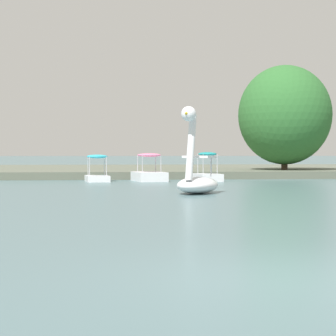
{
  "coord_description": "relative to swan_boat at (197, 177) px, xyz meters",
  "views": [
    {
      "loc": [
        -2.38,
        -7.39,
        1.5
      ],
      "look_at": [
        0.58,
        21.96,
        0.8
      ],
      "focal_mm": 69.62,
      "sensor_mm": 36.0,
      "label": 1
    }
  ],
  "objects": [
    {
      "name": "swan_boat",
      "position": [
        0.0,
        0.0,
        0.0
      ],
      "size": [
        2.33,
        2.83,
        3.13
      ],
      "color": "white",
      "rests_on": "ground_plane"
    },
    {
      "name": "pedal_boat_cyan",
      "position": [
        -3.7,
        10.36,
        -0.16
      ],
      "size": [
        1.36,
        1.98,
        1.4
      ],
      "color": "white",
      "rests_on": "ground_plane"
    },
    {
      "name": "pedal_boat_teal",
      "position": [
        2.06,
        10.28,
        -0.16
      ],
      "size": [
        1.43,
        2.16,
        1.53
      ],
      "color": "white",
      "rests_on": "ground_plane"
    },
    {
      "name": "ground_plane",
      "position": [
        -1.04,
        -16.1,
        -0.61
      ],
      "size": [
        571.27,
        571.27,
        0.0
      ],
      "primitive_type": "plane",
      "color": "slate"
    },
    {
      "name": "pedal_boat_pink",
      "position": [
        -0.98,
        10.66,
        -0.18
      ],
      "size": [
        1.87,
        2.53,
        1.47
      ],
      "color": "white",
      "rests_on": "ground_plane"
    },
    {
      "name": "tree_willow_overhanging",
      "position": [
        7.89,
        16.17,
        3.23
      ],
      "size": [
        6.08,
        6.46,
        6.51
      ],
      "color": "#423323",
      "rests_on": "shore_bank_far"
    },
    {
      "name": "shore_bank_far",
      "position": [
        -1.04,
        23.51,
        -0.4
      ],
      "size": [
        147.39,
        22.4,
        0.43
      ],
      "primitive_type": "cube",
      "color": "#5B6051",
      "rests_on": "ground_plane"
    }
  ]
}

